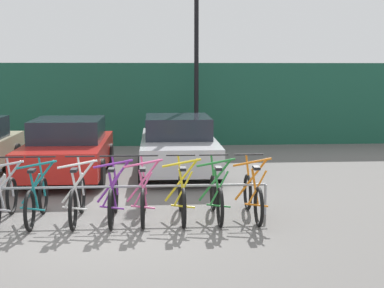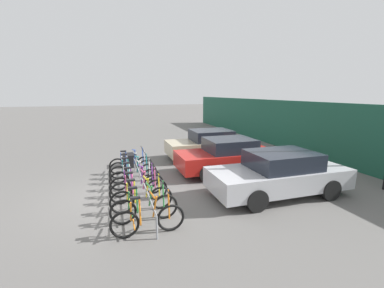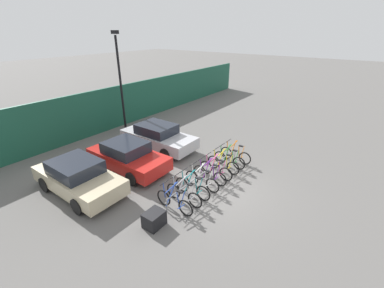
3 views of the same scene
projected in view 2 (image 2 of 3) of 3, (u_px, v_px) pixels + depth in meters
ground_plane at (120, 194)px, 8.22m from camera, size 120.00×120.00×0.00m
hoarding_wall at (352, 137)px, 10.78m from camera, size 36.00×0.16×2.76m
bike_rack at (142, 180)px, 8.10m from camera, size 5.36×0.04×0.57m
bicycle_blue at (131, 164)px, 10.33m from camera, size 0.68×1.71×1.05m
bicycle_silver at (132, 168)px, 9.79m from camera, size 0.68×1.71×1.05m
bicycle_teal at (134, 172)px, 9.28m from camera, size 0.68×1.71×1.05m
bicycle_white at (135, 178)px, 8.64m from camera, size 0.68×1.71×1.05m
bicycle_purple at (137, 184)px, 8.08m from camera, size 0.68×1.71×1.05m
bicycle_pink at (139, 190)px, 7.60m from camera, size 0.68×1.71×1.05m
bicycle_yellow at (142, 198)px, 6.99m from camera, size 0.68×1.71×1.05m
bicycle_green at (145, 207)px, 6.43m from camera, size 0.68×1.71×1.05m
bicycle_orange at (148, 219)px, 5.84m from camera, size 0.68×1.71×1.05m
car_beige at (209, 144)px, 12.73m from camera, size 1.91×4.15×1.40m
car_red at (227, 156)px, 10.39m from camera, size 1.91×4.04×1.40m
car_silver at (279, 174)px, 8.09m from camera, size 1.91×4.39×1.40m
cargo_crate at (130, 160)px, 11.33m from camera, size 0.70×0.56×0.55m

